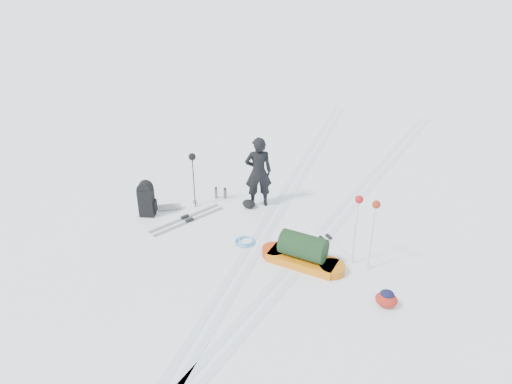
{
  "coord_description": "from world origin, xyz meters",
  "views": [
    {
      "loc": [
        3.4,
        -8.19,
        5.89
      ],
      "look_at": [
        -0.2,
        0.21,
        0.95
      ],
      "focal_mm": 35.0,
      "sensor_mm": 36.0,
      "label": 1
    }
  ],
  "objects_px": {
    "skier": "(258,172)",
    "expedition_rucksack": "(149,199)",
    "ski_poles_black": "(193,163)",
    "pulk_sled": "(303,253)"
  },
  "relations": [
    {
      "from": "skier",
      "to": "pulk_sled",
      "type": "relative_size",
      "value": 0.98
    },
    {
      "from": "ski_poles_black",
      "to": "pulk_sled",
      "type": "bearing_deg",
      "value": -15.18
    },
    {
      "from": "expedition_rucksack",
      "to": "pulk_sled",
      "type": "bearing_deg",
      "value": -23.86
    },
    {
      "from": "expedition_rucksack",
      "to": "ski_poles_black",
      "type": "height_order",
      "value": "ski_poles_black"
    },
    {
      "from": "skier",
      "to": "expedition_rucksack",
      "type": "bearing_deg",
      "value": 4.49
    },
    {
      "from": "expedition_rucksack",
      "to": "ski_poles_black",
      "type": "bearing_deg",
      "value": 27.73
    },
    {
      "from": "skier",
      "to": "pulk_sled",
      "type": "bearing_deg",
      "value": 104.16
    },
    {
      "from": "pulk_sled",
      "to": "expedition_rucksack",
      "type": "relative_size",
      "value": 2.05
    },
    {
      "from": "pulk_sled",
      "to": "ski_poles_black",
      "type": "relative_size",
      "value": 1.29
    },
    {
      "from": "skier",
      "to": "expedition_rucksack",
      "type": "relative_size",
      "value": 2.01
    }
  ]
}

